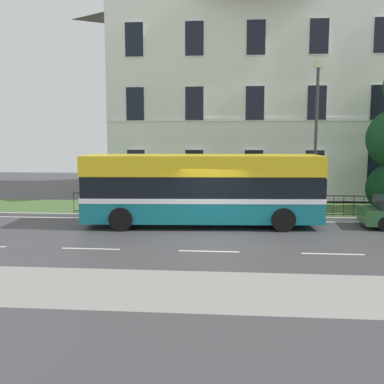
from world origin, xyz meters
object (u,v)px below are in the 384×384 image
Objects in this scene: georgian_townhouse at (251,85)px; single_decker_bus at (202,189)px; litter_bin at (260,201)px; street_lamp_post at (316,127)px.

georgian_townhouse reaches higher than single_decker_bus.
litter_bin is (0.08, -9.29, -6.40)m from georgian_townhouse.
single_decker_bus is 6.42m from street_lamp_post.
street_lamp_post is 4.31m from litter_bin.
georgian_townhouse reaches higher than street_lamp_post.
street_lamp_post reaches higher than litter_bin.
georgian_townhouse is at bearing 106.31° from street_lamp_post.
street_lamp_post is at bearing 5.31° from litter_bin.
litter_bin is at bearing -89.49° from georgian_townhouse.
single_decker_bus is at bearing -101.97° from georgian_townhouse.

